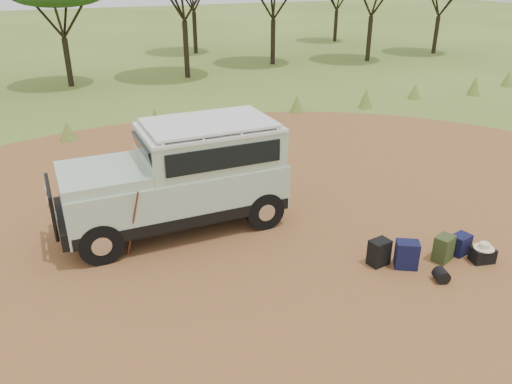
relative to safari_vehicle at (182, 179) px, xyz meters
name	(u,v)px	position (x,y,z in m)	size (l,w,h in m)	color
ground	(256,244)	(1.17, -1.50, -1.18)	(140.00, 140.00, 0.00)	#556F27
dirt_clearing	(256,244)	(1.17, -1.50, -1.18)	(23.00, 23.00, 0.01)	brown
grass_fringe	(160,122)	(1.28, 7.17, -0.78)	(36.60, 1.60, 0.90)	#556F27
safari_vehicle	(182,179)	(0.00, 0.00, 0.00)	(5.09, 2.06, 2.44)	#A9C1A5
walking_staff	(133,225)	(-1.34, -0.96, -0.40)	(0.04, 0.04, 1.62)	maroon
backpack_black	(379,253)	(3.11, -3.26, -0.90)	(0.40, 0.30, 0.55)	black
backpack_navy	(407,255)	(3.54, -3.58, -0.89)	(0.44, 0.32, 0.58)	#12153A
backpack_olive	(444,249)	(4.40, -3.69, -0.90)	(0.40, 0.29, 0.56)	#364620
duffel_navy	(460,244)	(4.92, -3.64, -0.96)	(0.40, 0.30, 0.45)	#12153A
hard_case	(482,255)	(5.11, -4.07, -1.02)	(0.45, 0.32, 0.32)	black
stuff_sack	(441,275)	(3.83, -4.26, -1.04)	(0.27, 0.27, 0.27)	black
safari_hat	(484,246)	(5.11, -4.07, -0.82)	(0.41, 0.41, 0.12)	beige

